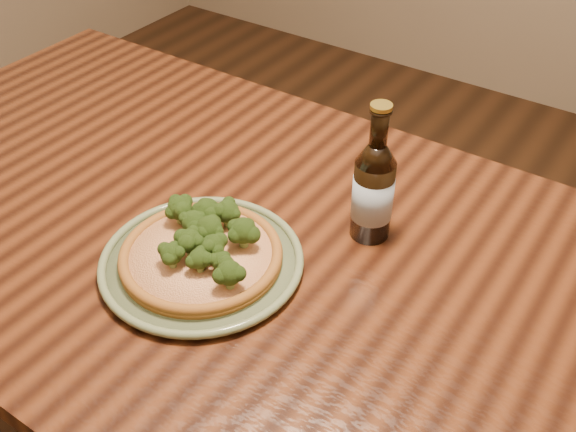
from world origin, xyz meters
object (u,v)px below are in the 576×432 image
Objects in this scene: table at (220,262)px; beer_bottle at (373,190)px; plate at (202,261)px; pizza at (203,250)px.

table is 6.48× the size of beer_bottle.
pizza is at bearing 86.90° from plate.
table is at bearing 117.01° from plate.
pizza reaches higher than table.
pizza is 0.29m from beer_bottle.
table is 0.15m from plate.
plate is 0.02m from pizza.
plate is 1.32× the size of beer_bottle.
table is at bearing 118.20° from pizza.
plate reaches higher than table.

